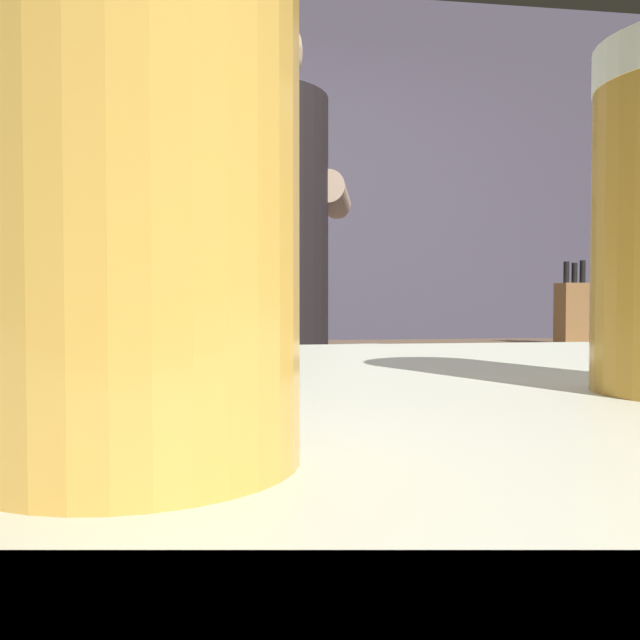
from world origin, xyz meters
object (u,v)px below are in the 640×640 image
Objects in this scene: chefs_knife at (343,346)px; bottle_olive_oil at (177,261)px; pint_glass_far at (136,187)px; bottle_hot_sauce at (119,263)px; bartender at (258,316)px; mixing_bowl at (261,337)px; knife_block at (574,312)px; bottle_vinegar at (151,267)px.

bottle_olive_oil is (-0.60, 1.31, 0.33)m from chefs_knife.
bottle_hot_sauce is (-0.50, 3.15, 0.15)m from pint_glass_far.
mixing_bowl is (0.04, 0.49, -0.08)m from bartender.
knife_block is 1.18× the size of bottle_hot_sauce.
bottle_hot_sauce is 0.28m from bottle_olive_oil.
pint_glass_far is 0.56× the size of bottle_hot_sauce.
mixing_bowl is 1.92m from pint_glass_far.
bartender is 0.50m from mixing_bowl.
chefs_knife is 1.48m from bottle_olive_oil.
knife_block is 1.01m from mixing_bowl.
bottle_olive_oil is at bearing 94.00° from pint_glass_far.
bottle_vinegar is 0.69× the size of bottle_olive_oil.
bottle_vinegar is at bearing 139.58° from knife_block.
pint_glass_far is 3.08m from bottle_vinegar.
bottle_vinegar reaches higher than chefs_knife.
pint_glass_far is at bearing -80.96° from bottle_hot_sauce.
bartender reaches higher than bottle_olive_oil.
bottle_hot_sauce reaches higher than chefs_knife.
bartender is at bearing -136.41° from chefs_knife.
knife_block is at bearing -44.49° from bottle_olive_oil.
knife_block is 1.14× the size of chefs_knife.
chefs_knife is at bearing -19.52° from mixing_bowl.
knife_block is 2.13m from pint_glass_far.
mixing_bowl is 1.31m from bottle_olive_oil.
knife_block is 1.94m from bottle_vinegar.
mixing_bowl is at bearing -74.07° from bottle_olive_oil.
chefs_knife is 1.86× the size of pint_glass_far.
pint_glass_far is 0.49× the size of bottle_olive_oil.
mixing_bowl is 1.11× the size of bottle_vinegar.
chefs_knife is 1.63m from bottle_hot_sauce.
bottle_vinegar reaches higher than pint_glass_far.
bottle_vinegar is at bearing 108.31° from chefs_knife.
chefs_knife is at bearing -21.29° from bartender.
knife_block reaches higher than pint_glass_far.
bartender is at bearing -71.02° from bottle_hot_sauce.
knife_block is at bearing -5.88° from mixing_bowl.
bottle_olive_oil is at bearing 33.59° from bottle_vinegar.
bottle_vinegar is 0.14m from bottle_olive_oil.
bartender is 6.70× the size of bottle_olive_oil.
knife_block reaches higher than mixing_bowl.
bottle_vinegar is at bearing -30.01° from bottle_hot_sauce.
bartender is 6.47× the size of knife_block.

